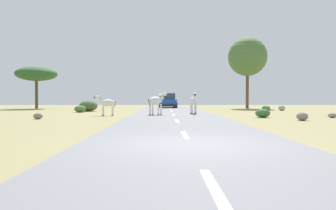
{
  "coord_description": "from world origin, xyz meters",
  "views": [
    {
      "loc": [
        -0.68,
        -8.25,
        1.28
      ],
      "look_at": [
        -0.43,
        12.16,
        0.79
      ],
      "focal_mm": 33.64,
      "sensor_mm": 36.0,
      "label": 1
    }
  ],
  "objects_px": {
    "zebra_2": "(107,103)",
    "rock_3": "(282,108)",
    "bush_2": "(266,108)",
    "car_0": "(168,101)",
    "rock_2": "(38,116)",
    "zebra_1": "(157,101)",
    "rock_1": "(332,115)",
    "zebra_0": "(194,101)",
    "tree_3": "(36,74)",
    "bush_1": "(263,113)",
    "bush_3": "(88,106)",
    "rock_0": "(302,116)",
    "bush_0": "(80,109)",
    "tree_1": "(247,57)"
  },
  "relations": [
    {
      "from": "bush_2",
      "to": "rock_2",
      "type": "xyz_separation_m",
      "value": [
        -17.32,
        -11.74,
        -0.06
      ]
    },
    {
      "from": "bush_3",
      "to": "rock_0",
      "type": "bearing_deg",
      "value": -38.92
    },
    {
      "from": "bush_2",
      "to": "rock_0",
      "type": "xyz_separation_m",
      "value": [
        -2.25,
        -13.08,
        -0.01
      ]
    },
    {
      "from": "tree_3",
      "to": "rock_3",
      "type": "bearing_deg",
      "value": -12.8
    },
    {
      "from": "bush_2",
      "to": "rock_0",
      "type": "height_order",
      "value": "bush_2"
    },
    {
      "from": "rock_0",
      "to": "bush_3",
      "type": "bearing_deg",
      "value": 141.08
    },
    {
      "from": "car_0",
      "to": "bush_2",
      "type": "xyz_separation_m",
      "value": [
        9.44,
        -7.88,
        -0.61
      ]
    },
    {
      "from": "car_0",
      "to": "bush_1",
      "type": "xyz_separation_m",
      "value": [
        5.82,
        -18.35,
        -0.57
      ]
    },
    {
      "from": "zebra_1",
      "to": "bush_2",
      "type": "height_order",
      "value": "zebra_1"
    },
    {
      "from": "zebra_1",
      "to": "rock_0",
      "type": "bearing_deg",
      "value": 18.84
    },
    {
      "from": "bush_1",
      "to": "rock_2",
      "type": "xyz_separation_m",
      "value": [
        -13.7,
        -1.28,
        -0.1
      ]
    },
    {
      "from": "zebra_2",
      "to": "bush_2",
      "type": "relative_size",
      "value": 1.85
    },
    {
      "from": "bush_0",
      "to": "bush_2",
      "type": "distance_m",
      "value": 17.42
    },
    {
      "from": "tree_3",
      "to": "bush_0",
      "type": "bearing_deg",
      "value": -50.71
    },
    {
      "from": "car_0",
      "to": "rock_2",
      "type": "xyz_separation_m",
      "value": [
        -7.88,
        -19.62,
        -0.67
      ]
    },
    {
      "from": "rock_2",
      "to": "rock_3",
      "type": "bearing_deg",
      "value": 31.58
    },
    {
      "from": "zebra_2",
      "to": "bush_0",
      "type": "xyz_separation_m",
      "value": [
        -3.19,
        4.97,
        -0.58
      ]
    },
    {
      "from": "bush_1",
      "to": "rock_0",
      "type": "height_order",
      "value": "bush_1"
    },
    {
      "from": "bush_1",
      "to": "bush_3",
      "type": "bearing_deg",
      "value": 145.27
    },
    {
      "from": "zebra_1",
      "to": "rock_2",
      "type": "height_order",
      "value": "zebra_1"
    },
    {
      "from": "rock_1",
      "to": "bush_2",
      "type": "bearing_deg",
      "value": 93.51
    },
    {
      "from": "zebra_0",
      "to": "car_0",
      "type": "xyz_separation_m",
      "value": [
        -1.78,
        14.5,
        -0.19
      ]
    },
    {
      "from": "rock_2",
      "to": "rock_3",
      "type": "xyz_separation_m",
      "value": [
        18.77,
        11.54,
        0.08
      ]
    },
    {
      "from": "rock_0",
      "to": "car_0",
      "type": "bearing_deg",
      "value": 108.92
    },
    {
      "from": "zebra_0",
      "to": "bush_0",
      "type": "xyz_separation_m",
      "value": [
        -9.45,
        3.34,
        -0.74
      ]
    },
    {
      "from": "zebra_2",
      "to": "rock_2",
      "type": "relative_size",
      "value": 2.73
    },
    {
      "from": "zebra_2",
      "to": "rock_3",
      "type": "distance_m",
      "value": 17.36
    },
    {
      "from": "zebra_0",
      "to": "rock_0",
      "type": "xyz_separation_m",
      "value": [
        5.4,
        -6.46,
        -0.8
      ]
    },
    {
      "from": "zebra_0",
      "to": "bush_1",
      "type": "height_order",
      "value": "zebra_0"
    },
    {
      "from": "car_0",
      "to": "bush_2",
      "type": "height_order",
      "value": "car_0"
    },
    {
      "from": "tree_1",
      "to": "bush_0",
      "type": "bearing_deg",
      "value": -149.54
    },
    {
      "from": "bush_3",
      "to": "zebra_0",
      "type": "bearing_deg",
      "value": -30.1
    },
    {
      "from": "zebra_0",
      "to": "tree_3",
      "type": "distance_m",
      "value": 21.0
    },
    {
      "from": "car_0",
      "to": "rock_1",
      "type": "distance_m",
      "value": 21.23
    },
    {
      "from": "rock_3",
      "to": "tree_3",
      "type": "bearing_deg",
      "value": 167.2
    },
    {
      "from": "rock_1",
      "to": "rock_3",
      "type": "xyz_separation_m",
      "value": [
        0.79,
        10.57,
        0.1
      ]
    },
    {
      "from": "bush_3",
      "to": "zebra_1",
      "type": "bearing_deg",
      "value": -47.13
    },
    {
      "from": "bush_3",
      "to": "rock_0",
      "type": "relative_size",
      "value": 2.64
    },
    {
      "from": "rock_3",
      "to": "rock_2",
      "type": "bearing_deg",
      "value": -148.42
    },
    {
      "from": "zebra_0",
      "to": "tree_1",
      "type": "xyz_separation_m",
      "value": [
        7.61,
        13.37,
        5.03
      ]
    },
    {
      "from": "rock_0",
      "to": "rock_2",
      "type": "height_order",
      "value": "rock_0"
    },
    {
      "from": "rock_2",
      "to": "zebra_1",
      "type": "bearing_deg",
      "value": 26.89
    },
    {
      "from": "car_0",
      "to": "bush_0",
      "type": "bearing_deg",
      "value": 51.97
    },
    {
      "from": "tree_1",
      "to": "bush_0",
      "type": "xyz_separation_m",
      "value": [
        -17.06,
        -10.03,
        -5.77
      ]
    },
    {
      "from": "bush_2",
      "to": "rock_2",
      "type": "bearing_deg",
      "value": -145.87
    },
    {
      "from": "zebra_2",
      "to": "rock_3",
      "type": "xyz_separation_m",
      "value": [
        15.37,
        8.05,
        -0.62
      ]
    },
    {
      "from": "zebra_1",
      "to": "bush_2",
      "type": "bearing_deg",
      "value": 87.89
    },
    {
      "from": "bush_0",
      "to": "rock_0",
      "type": "height_order",
      "value": "bush_0"
    },
    {
      "from": "car_0",
      "to": "rock_3",
      "type": "height_order",
      "value": "car_0"
    },
    {
      "from": "zebra_0",
      "to": "zebra_1",
      "type": "distance_m",
      "value": 3.19
    }
  ]
}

